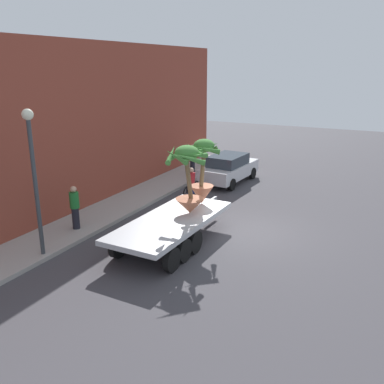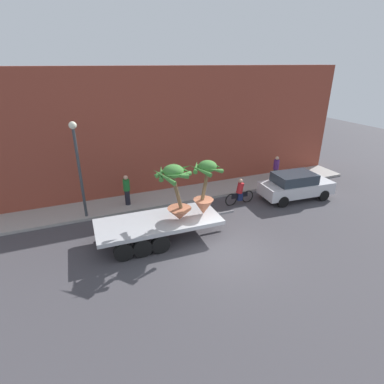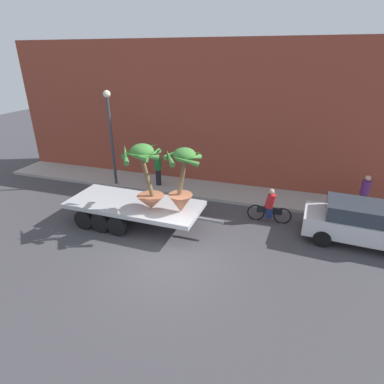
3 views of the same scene
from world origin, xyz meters
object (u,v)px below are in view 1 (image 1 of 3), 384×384
potted_palm_middle (188,179)px  cyclist (192,185)px  parked_car (229,168)px  street_lamp (33,165)px  pedestrian_near_gate (75,207)px  pedestrian_far_left (193,158)px  flatbed_trailer (168,227)px  potted_palm_rear (203,172)px

potted_palm_middle → cyclist: 5.30m
parked_car → cyclist: bearing=170.2°
potted_palm_middle → street_lamp: 5.24m
pedestrian_near_gate → cyclist: bearing=-18.7°
cyclist → street_lamp: street_lamp is taller
street_lamp → pedestrian_far_left: bearing=1.8°
street_lamp → pedestrian_near_gate: bearing=13.5°
flatbed_trailer → potted_palm_middle: (1.03, -0.29, 1.58)m
flatbed_trailer → potted_palm_rear: (2.42, -0.21, 1.48)m
parked_car → pedestrian_near_gate: (-9.33, 2.60, 0.22)m
flatbed_trailer → parked_car: (8.96, 1.28, 0.07)m
flatbed_trailer → cyclist: size_ratio=3.56×
flatbed_trailer → pedestrian_far_left: size_ratio=3.83×
potted_palm_middle → parked_car: potted_palm_middle is taller
potted_palm_rear → potted_palm_middle: (-1.40, -0.08, 0.10)m
flatbed_trailer → potted_palm_middle: potted_palm_middle is taller
potted_palm_rear → pedestrian_far_left: potted_palm_rear is taller
potted_palm_rear → street_lamp: 6.26m
parked_car → street_lamp: 12.02m
potted_palm_rear → pedestrian_far_left: (6.95, 3.94, -1.19)m
parked_car → potted_palm_middle: bearing=-168.8°
cyclist → potted_palm_middle: bearing=-154.5°
parked_car → street_lamp: bearing=169.9°
potted_palm_rear → potted_palm_middle: bearing=-176.6°
flatbed_trailer → pedestrian_far_left: 10.09m
flatbed_trailer → pedestrian_near_gate: bearing=95.5°
cyclist → pedestrian_near_gate: size_ratio=1.08×
flatbed_trailer → potted_palm_middle: size_ratio=2.54×
flatbed_trailer → cyclist: (5.57, 1.87, -0.09)m
flatbed_trailer → pedestrian_far_left: bearing=21.7°
flatbed_trailer → potted_palm_rear: potted_palm_rear is taller
potted_palm_middle → pedestrian_far_left: potted_palm_middle is taller
potted_palm_middle → pedestrian_near_gate: size_ratio=1.51×
potted_palm_rear → potted_palm_middle: size_ratio=0.99×
pedestrian_near_gate → potted_palm_middle: bearing=-71.4°
potted_palm_middle → cyclist: size_ratio=1.40×
pedestrian_far_left → cyclist: bearing=-154.0°
potted_palm_middle → parked_car: size_ratio=0.60×
cyclist → pedestrian_far_left: bearing=26.0°
potted_palm_rear → pedestrian_far_left: size_ratio=1.49×
potted_palm_rear → cyclist: 4.08m
pedestrian_near_gate → potted_palm_rear: bearing=-55.6°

